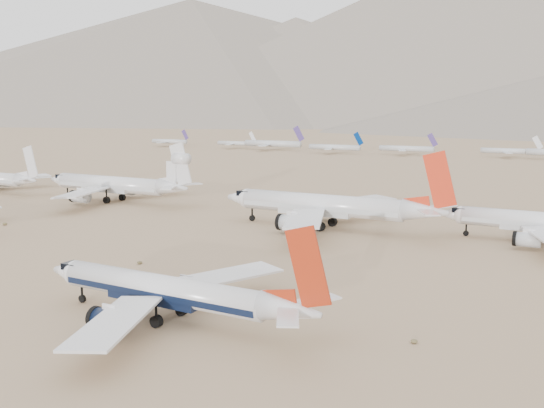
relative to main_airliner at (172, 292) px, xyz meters
The scene contains 5 objects.
ground 9.76m from the main_airliner, 50.57° to the left, with size 7000.00×7000.00×0.00m, color #8C7051.
main_airliner is the anchor object (origin of this frame).
row2_orange_tail 69.58m from the main_airliner, 96.94° to the left, with size 54.64×53.45×19.49m.
row2_white_trijet 112.18m from the main_airliner, 137.32° to the left, with size 53.82×52.60×19.07m.
distant_storage_row 320.94m from the main_airliner, 95.84° to the left, with size 471.86×52.43×15.36m.
Camera 1 is at (43.80, -67.32, 27.66)m, focal length 40.00 mm.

